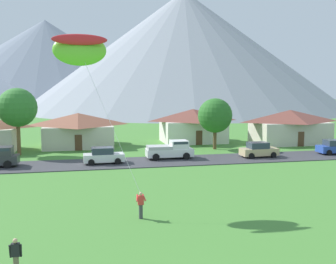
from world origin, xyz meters
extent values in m
cube|color=#38383D|center=(0.00, 30.15, 0.04)|extent=(160.00, 6.06, 0.08)
cone|color=#8E939E|center=(30.13, 123.98, 19.79)|extent=(107.38, 107.38, 39.59)
cone|color=slate|center=(-19.29, 178.10, 18.39)|extent=(116.66, 116.66, 36.78)
cube|color=silver|center=(11.42, 44.42, 1.55)|extent=(8.77, 6.34, 3.10)
pyramid|color=brown|center=(11.42, 44.42, 3.95)|extent=(9.47, 6.85, 1.70)
cube|color=brown|center=(11.42, 41.23, 1.00)|extent=(0.90, 0.06, 2.00)
cube|color=beige|center=(-4.84, 43.64, 1.45)|extent=(8.99, 7.73, 2.90)
pyramid|color=brown|center=(-4.84, 43.64, 3.69)|extent=(9.71, 8.35, 1.59)
cube|color=brown|center=(-4.84, 39.75, 1.00)|extent=(0.90, 0.06, 2.00)
cube|color=beige|center=(24.44, 40.19, 1.53)|extent=(9.95, 6.28, 3.07)
pyramid|color=brown|center=(24.44, 40.19, 3.91)|extent=(10.75, 6.78, 1.69)
cube|color=brown|center=(24.44, 37.03, 1.00)|extent=(0.90, 0.06, 2.00)
cylinder|color=brown|center=(12.38, 37.35, 1.35)|extent=(0.44, 0.44, 2.69)
sphere|color=#286623|center=(12.38, 37.35, 4.35)|extent=(4.42, 4.42, 4.42)
cylinder|color=brown|center=(-11.68, 37.75, 1.96)|extent=(0.44, 0.44, 3.92)
sphere|color=#33752D|center=(-11.68, 37.75, 5.63)|extent=(4.56, 4.56, 4.56)
cube|color=white|center=(-2.20, 30.21, 0.68)|extent=(4.25, 1.92, 0.80)
cube|color=#2D3847|center=(-2.35, 30.20, 1.42)|extent=(2.24, 1.65, 0.68)
cylinder|color=black|center=(-0.87, 31.17, 0.40)|extent=(0.65, 0.26, 0.64)
cylinder|color=black|center=(-0.82, 29.33, 0.40)|extent=(0.65, 0.26, 0.64)
cylinder|color=black|center=(-3.57, 31.09, 0.40)|extent=(0.65, 0.26, 0.64)
cylinder|color=black|center=(-3.52, 29.25, 0.40)|extent=(0.65, 0.26, 0.64)
cube|color=tan|center=(15.33, 30.39, 0.68)|extent=(4.26, 1.95, 0.80)
cube|color=#2D3847|center=(15.18, 30.39, 1.42)|extent=(2.25, 1.66, 0.68)
cylinder|color=black|center=(16.65, 31.36, 0.40)|extent=(0.65, 0.26, 0.64)
cylinder|color=black|center=(16.71, 29.52, 0.40)|extent=(0.65, 0.26, 0.64)
cylinder|color=black|center=(13.95, 31.26, 0.40)|extent=(0.65, 0.26, 0.64)
cylinder|color=black|center=(14.01, 29.43, 0.40)|extent=(0.65, 0.26, 0.64)
cube|color=#2847A8|center=(25.15, 30.49, 0.68)|extent=(4.24, 1.91, 0.80)
cube|color=#2D3847|center=(25.00, 30.50, 1.42)|extent=(2.24, 1.64, 0.68)
cylinder|color=black|center=(23.83, 31.45, 0.40)|extent=(0.65, 0.26, 0.64)
cylinder|color=black|center=(23.78, 29.61, 0.40)|extent=(0.65, 0.26, 0.64)
cube|color=white|center=(5.13, 31.54, 0.75)|extent=(5.22, 2.04, 0.84)
cube|color=white|center=(6.23, 31.54, 1.62)|extent=(1.92, 1.86, 0.90)
cube|color=#2D3847|center=(6.23, 31.54, 1.89)|extent=(1.63, 1.89, 0.28)
cube|color=#B7B7B7|center=(3.98, 31.55, 1.35)|extent=(2.72, 1.98, 0.36)
cylinder|color=black|center=(6.83, 32.55, 0.46)|extent=(0.76, 0.29, 0.76)
cylinder|color=black|center=(6.82, 30.51, 0.46)|extent=(0.76, 0.29, 0.76)
cylinder|color=black|center=(3.43, 32.58, 0.46)|extent=(0.76, 0.29, 0.76)
cylinder|color=black|center=(3.42, 30.54, 0.46)|extent=(0.76, 0.29, 0.76)
cube|color=#333338|center=(-12.23, 30.59, 1.62)|extent=(1.91, 1.85, 0.90)
cube|color=#2D3847|center=(-12.23, 30.59, 1.89)|extent=(1.62, 1.88, 0.28)
cylinder|color=black|center=(-11.62, 31.61, 0.46)|extent=(0.76, 0.28, 0.76)
cylinder|color=black|center=(-11.63, 29.57, 0.46)|extent=(0.76, 0.28, 0.76)
cylinder|color=#3D3D42|center=(-0.93, 11.95, 0.44)|extent=(0.24, 0.24, 0.88)
cube|color=red|center=(-0.93, 11.95, 1.17)|extent=(0.36, 0.22, 0.58)
sphere|color=tan|center=(-0.93, 11.95, 1.57)|extent=(0.21, 0.21, 0.21)
cylinder|color=red|center=(-1.15, 12.01, 1.31)|extent=(0.18, 0.55, 0.37)
cylinder|color=red|center=(-0.71, 12.01, 1.31)|extent=(0.18, 0.55, 0.37)
ellipsoid|color=#72D133|center=(-4.40, 17.10, 10.64)|extent=(3.74, 1.73, 2.41)
ellipsoid|color=red|center=(-4.38, 16.57, 11.30)|extent=(3.78, 0.62, 0.83)
cylinder|color=silver|center=(-2.67, 14.53, 6.09)|extent=(3.49, 5.18, 9.10)
cube|color=black|center=(-7.30, 5.52, 1.17)|extent=(0.36, 0.22, 0.58)
sphere|color=tan|center=(-7.30, 5.52, 1.57)|extent=(0.21, 0.21, 0.21)
cylinder|color=black|center=(-7.52, 5.52, 1.12)|extent=(0.12, 0.18, 0.59)
cylinder|color=black|center=(-7.08, 5.52, 1.12)|extent=(0.12, 0.18, 0.59)
camera|label=1|loc=(-4.38, -12.28, 8.21)|focal=43.54mm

